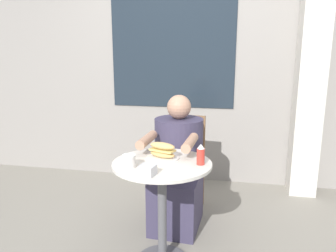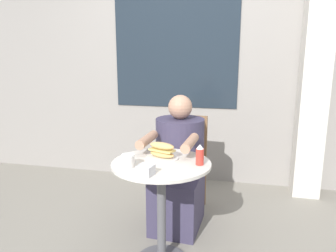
{
  "view_description": "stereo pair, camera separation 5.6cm",
  "coord_description": "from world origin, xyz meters",
  "px_view_note": "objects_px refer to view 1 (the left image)",
  "views": [
    {
      "loc": [
        0.44,
        -1.99,
        1.44
      ],
      "look_at": [
        0.0,
        0.2,
        0.94
      ],
      "focal_mm": 35.0,
      "sensor_mm": 36.0,
      "label": 1
    },
    {
      "loc": [
        0.49,
        -1.98,
        1.44
      ],
      "look_at": [
        0.0,
        0.2,
        0.94
      ],
      "focal_mm": 35.0,
      "sensor_mm": 36.0,
      "label": 2
    }
  ],
  "objects_px": {
    "cafe_table": "(162,191)",
    "condiment_bottle": "(201,155)",
    "diner_chair": "(185,154)",
    "drink_cup": "(129,161)",
    "sandwich_on_plate": "(162,152)",
    "seated_diner": "(177,172)"
  },
  "relations": [
    {
      "from": "sandwich_on_plate",
      "to": "drink_cup",
      "type": "xyz_separation_m",
      "value": [
        -0.17,
        -0.21,
        -0.01
      ]
    },
    {
      "from": "diner_chair",
      "to": "drink_cup",
      "type": "bearing_deg",
      "value": 81.85
    },
    {
      "from": "diner_chair",
      "to": "drink_cup",
      "type": "xyz_separation_m",
      "value": [
        -0.2,
        -1.02,
        0.26
      ]
    },
    {
      "from": "drink_cup",
      "to": "diner_chair",
      "type": "bearing_deg",
      "value": 78.77
    },
    {
      "from": "drink_cup",
      "to": "cafe_table",
      "type": "bearing_deg",
      "value": 36.18
    },
    {
      "from": "diner_chair",
      "to": "sandwich_on_plate",
      "type": "xyz_separation_m",
      "value": [
        -0.04,
        -0.81,
        0.26
      ]
    },
    {
      "from": "cafe_table",
      "to": "condiment_bottle",
      "type": "xyz_separation_m",
      "value": [
        0.25,
        0.01,
        0.27
      ]
    },
    {
      "from": "diner_chair",
      "to": "condiment_bottle",
      "type": "bearing_deg",
      "value": 107.74
    },
    {
      "from": "diner_chair",
      "to": "sandwich_on_plate",
      "type": "relative_size",
      "value": 3.86
    },
    {
      "from": "diner_chair",
      "to": "drink_cup",
      "type": "relative_size",
      "value": 10.35
    },
    {
      "from": "cafe_table",
      "to": "drink_cup",
      "type": "height_order",
      "value": "drink_cup"
    },
    {
      "from": "condiment_bottle",
      "to": "drink_cup",
      "type": "bearing_deg",
      "value": -161.9
    },
    {
      "from": "diner_chair",
      "to": "condiment_bottle",
      "type": "relative_size",
      "value": 6.38
    },
    {
      "from": "condiment_bottle",
      "to": "diner_chair",
      "type": "bearing_deg",
      "value": 104.66
    },
    {
      "from": "diner_chair",
      "to": "condiment_bottle",
      "type": "height_order",
      "value": "condiment_bottle"
    },
    {
      "from": "diner_chair",
      "to": "seated_diner",
      "type": "distance_m",
      "value": 0.36
    },
    {
      "from": "seated_diner",
      "to": "sandwich_on_plate",
      "type": "relative_size",
      "value": 4.92
    },
    {
      "from": "cafe_table",
      "to": "sandwich_on_plate",
      "type": "distance_m",
      "value": 0.26
    },
    {
      "from": "sandwich_on_plate",
      "to": "condiment_bottle",
      "type": "bearing_deg",
      "value": -14.89
    },
    {
      "from": "cafe_table",
      "to": "seated_diner",
      "type": "distance_m",
      "value": 0.54
    },
    {
      "from": "seated_diner",
      "to": "condiment_bottle",
      "type": "bearing_deg",
      "value": 117.42
    },
    {
      "from": "seated_diner",
      "to": "cafe_table",
      "type": "bearing_deg",
      "value": 91.55
    }
  ]
}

